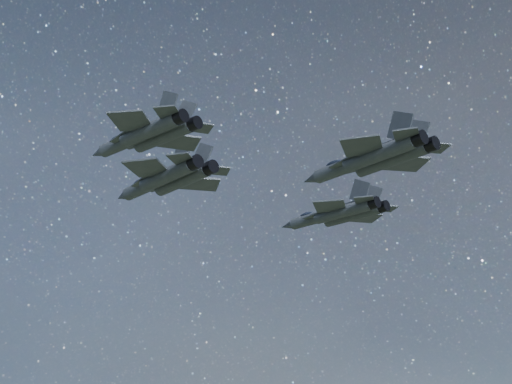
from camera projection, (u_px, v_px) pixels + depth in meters
The scene contains 4 objects.
jet_lead at pixel (168, 178), 71.91m from camera, with size 19.64×13.23×4.95m.
jet_left at pixel (339, 213), 84.92m from camera, with size 19.38×13.12×4.88m.
jet_right at pixel (149, 134), 59.97m from camera, with size 16.32×11.26×4.10m.
jet_slot at pixel (374, 158), 63.53m from camera, with size 18.19×12.15×4.61m.
Camera 1 is at (31.38, -60.55, 124.55)m, focal length 42.00 mm.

